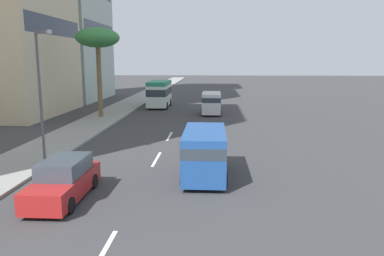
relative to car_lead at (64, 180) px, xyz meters
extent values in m
plane|color=#38383A|center=(22.29, -2.88, -0.79)|extent=(198.00, 198.00, 0.00)
cube|color=gray|center=(22.29, 4.56, -0.72)|extent=(162.00, 3.82, 0.15)
cube|color=silver|center=(-4.48, -2.88, -0.79)|extent=(3.20, 0.16, 0.01)
cube|color=silver|center=(6.45, -2.88, -0.79)|extent=(3.20, 0.16, 0.01)
cube|color=silver|center=(13.05, -2.88, -0.79)|extent=(3.20, 0.16, 0.01)
cube|color=#A51E1E|center=(-0.07, 0.00, -0.20)|extent=(4.62, 1.70, 0.83)
cube|color=#38424C|center=(0.17, 0.00, 0.55)|extent=(2.54, 1.57, 0.68)
cylinder|color=black|center=(-1.50, -0.78, -0.47)|extent=(0.64, 0.22, 0.64)
cylinder|color=black|center=(-1.50, 0.78, -0.47)|extent=(0.64, 0.22, 0.64)
cylinder|color=black|center=(1.37, -0.78, -0.47)|extent=(0.64, 0.22, 0.64)
cylinder|color=black|center=(1.37, 0.78, -0.47)|extent=(0.64, 0.22, 0.64)
cube|color=silver|center=(30.53, 0.34, 0.66)|extent=(6.23, 2.25, 2.45)
cube|color=#268C66|center=(30.53, 0.34, 2.12)|extent=(6.23, 2.25, 0.47)
cube|color=#28333D|center=(30.53, 0.34, 1.13)|extent=(6.25, 2.25, 0.82)
cylinder|color=black|center=(28.72, -0.73, -0.37)|extent=(0.84, 0.26, 0.84)
cylinder|color=black|center=(28.72, 1.40, -0.37)|extent=(0.84, 0.26, 0.84)
cylinder|color=black|center=(32.34, -0.73, -0.37)|extent=(0.84, 0.26, 0.84)
cylinder|color=black|center=(32.34, 1.40, -0.37)|extent=(0.84, 0.26, 0.84)
cube|color=#1E478C|center=(3.19, -5.75, 0.48)|extent=(4.78, 1.99, 2.15)
cube|color=#2D3842|center=(3.19, -5.75, 0.95)|extent=(4.79, 1.99, 0.52)
cylinder|color=black|center=(4.62, -4.80, -0.43)|extent=(0.72, 0.24, 0.72)
cylinder|color=black|center=(4.62, -6.69, -0.43)|extent=(0.72, 0.24, 0.72)
cylinder|color=black|center=(1.76, -4.80, -0.43)|extent=(0.72, 0.24, 0.72)
cylinder|color=black|center=(1.76, -6.69, -0.43)|extent=(0.72, 0.24, 0.72)
cube|color=silver|center=(24.97, -5.97, 0.43)|extent=(4.64, 1.92, 2.05)
cube|color=#2D3842|center=(24.97, -5.97, 0.88)|extent=(4.65, 1.92, 0.49)
cylinder|color=black|center=(26.36, -5.06, -0.43)|extent=(0.72, 0.24, 0.72)
cylinder|color=black|center=(26.36, -6.88, -0.43)|extent=(0.72, 0.24, 0.72)
cylinder|color=black|center=(23.58, -5.06, -0.43)|extent=(0.72, 0.24, 0.72)
cylinder|color=black|center=(23.58, -6.88, -0.43)|extent=(0.72, 0.24, 0.72)
cylinder|color=brown|center=(21.52, 4.89, 2.85)|extent=(0.45, 0.45, 6.98)
ellipsoid|color=#388442|center=(21.52, 4.89, 6.96)|extent=(4.16, 4.16, 1.87)
cylinder|color=#4C4C51|center=(4.88, 3.05, 2.92)|extent=(0.14, 0.14, 7.12)
cube|color=#4C4C51|center=(4.88, 2.60, 6.33)|extent=(0.24, 0.90, 0.20)
cube|color=#2D3847|center=(23.64, 9.83, 8.19)|extent=(12.83, 0.08, 1.78)
cube|color=#2D3847|center=(38.77, 9.83, 8.95)|extent=(13.10, 0.08, 1.93)
camera|label=1|loc=(-14.58, -6.13, 4.94)|focal=35.17mm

